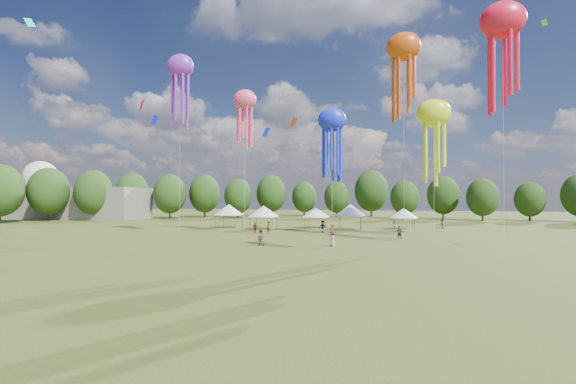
# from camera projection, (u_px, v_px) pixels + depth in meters

# --- Properties ---
(ground) EXTENTS (300.00, 300.00, 0.00)m
(ground) POSITION_uv_depth(u_px,v_px,m) (227.00, 375.00, 11.74)
(ground) COLOR #384416
(ground) RESTS_ON ground
(spectator_near) EXTENTS (0.90, 0.71, 1.82)m
(spectator_near) POSITION_uv_depth(u_px,v_px,m) (260.00, 238.00, 42.99)
(spectator_near) COLOR gray
(spectator_near) RESTS_ON ground
(spectators_far) EXTENTS (30.96, 28.58, 1.90)m
(spectators_far) POSITION_uv_depth(u_px,v_px,m) (345.00, 229.00, 55.42)
(spectators_far) COLOR gray
(spectators_far) RESTS_ON ground
(festival_tents) EXTENTS (36.10, 10.68, 4.41)m
(festival_tents) POSITION_uv_depth(u_px,v_px,m) (304.00, 211.00, 65.89)
(festival_tents) COLOR #47474C
(festival_tents) RESTS_ON ground
(show_kites) EXTENTS (48.24, 19.37, 29.77)m
(show_kites) POSITION_uv_depth(u_px,v_px,m) (374.00, 78.00, 48.48)
(show_kites) COLOR #FF4B75
(show_kites) RESTS_ON ground
(small_kites) EXTENTS (74.73, 65.61, 44.29)m
(small_kites) POSITION_uv_depth(u_px,v_px,m) (323.00, 24.00, 52.92)
(small_kites) COLOR #FF4B75
(small_kites) RESTS_ON ground
(treeline) EXTENTS (201.57, 95.24, 13.43)m
(treeline) POSITION_uv_depth(u_px,v_px,m) (327.00, 192.00, 73.71)
(treeline) COLOR #38281C
(treeline) RESTS_ON ground
(hangar) EXTENTS (40.00, 12.00, 8.00)m
(hangar) POSITION_uv_depth(u_px,v_px,m) (72.00, 203.00, 97.55)
(hangar) COLOR gray
(hangar) RESTS_ON ground
(radome) EXTENTS (9.00, 9.00, 16.00)m
(radome) POSITION_uv_depth(u_px,v_px,m) (41.00, 182.00, 106.92)
(radome) COLOR white
(radome) RESTS_ON ground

